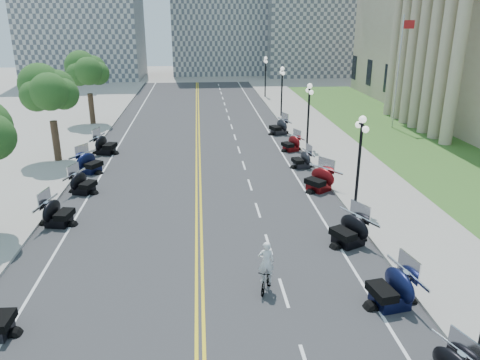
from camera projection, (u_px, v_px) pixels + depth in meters
name	position (u px, v px, depth m)	size (l,w,h in m)	color
ground	(199.00, 247.00, 21.32)	(160.00, 160.00, 0.00)	gray
road	(198.00, 176.00, 30.71)	(16.00, 90.00, 0.01)	#333335
centerline_yellow_a	(196.00, 176.00, 30.69)	(0.12, 90.00, 0.00)	yellow
centerline_yellow_b	(200.00, 176.00, 30.71)	(0.12, 90.00, 0.00)	yellow
edge_line_north	(294.00, 173.00, 31.23)	(0.12, 90.00, 0.00)	white
edge_line_south	(99.00, 179.00, 30.17)	(0.12, 90.00, 0.00)	white
lane_dash_5	(284.00, 292.00, 17.82)	(0.12, 2.00, 0.00)	white
lane_dash_6	(269.00, 244.00, 21.58)	(0.12, 2.00, 0.00)	white
lane_dash_7	(258.00, 210.00, 25.33)	(0.12, 2.00, 0.00)	white
lane_dash_8	(250.00, 185.00, 29.09)	(0.12, 2.00, 0.00)	white
lane_dash_9	(244.00, 165.00, 32.84)	(0.12, 2.00, 0.00)	white
lane_dash_10	(239.00, 150.00, 36.60)	(0.12, 2.00, 0.00)	white
lane_dash_11	(235.00, 137.00, 40.35)	(0.12, 2.00, 0.00)	white
lane_dash_12	(232.00, 127.00, 44.11)	(0.12, 2.00, 0.00)	white
lane_dash_13	(229.00, 118.00, 47.86)	(0.12, 2.00, 0.00)	white
lane_dash_14	(227.00, 110.00, 51.62)	(0.12, 2.00, 0.00)	white
lane_dash_15	(225.00, 104.00, 55.37)	(0.12, 2.00, 0.00)	white
lane_dash_16	(223.00, 98.00, 59.13)	(0.12, 2.00, 0.00)	white
lane_dash_17	(221.00, 93.00, 62.88)	(0.12, 2.00, 0.00)	white
lane_dash_18	(220.00, 89.00, 66.64)	(0.12, 2.00, 0.00)	white
lane_dash_19	(219.00, 85.00, 70.39)	(0.12, 2.00, 0.00)	white
sidewalk_north	(354.00, 170.00, 31.55)	(5.00, 90.00, 0.15)	#9E9991
sidewalk_south	(33.00, 180.00, 29.81)	(5.00, 90.00, 0.15)	#9E9991
lawn	(405.00, 139.00, 39.65)	(9.00, 60.00, 0.10)	#356023
distant_block_c	(323.00, 8.00, 80.47)	(20.00, 14.00, 22.00)	gray
street_lamp_2	(359.00, 162.00, 24.92)	(0.50, 1.20, 4.90)	black
street_lamp_3	(308.00, 116.00, 36.18)	(0.50, 1.20, 4.90)	black
street_lamp_4	(282.00, 92.00, 47.44)	(0.50, 1.20, 4.90)	black
street_lamp_5	(265.00, 77.00, 58.71)	(0.50, 1.20, 4.90)	black
flagpole	(398.00, 74.00, 41.79)	(1.10, 0.20, 10.00)	silver
tree_3	(50.00, 96.00, 32.05)	(4.80, 4.80, 9.20)	#235619
tree_4	(88.00, 75.00, 43.31)	(4.80, 4.80, 9.20)	#235619
motorcycle_n_4	(391.00, 286.00, 16.83)	(2.23, 2.23, 1.56)	black
motorcycle_n_5	(349.00, 229.00, 21.35)	(2.20, 2.20, 1.54)	black
motorcycle_n_7	(319.00, 178.00, 27.94)	(2.19, 2.19, 1.53)	#590A0C
motorcycle_n_8	(302.00, 159.00, 32.18)	(1.85, 1.85, 1.29)	black
motorcycle_n_9	(291.00, 143.00, 36.16)	(1.88, 1.88, 1.32)	#590A0C
motorcycle_n_10	(279.00, 126.00, 41.15)	(2.14, 2.14, 1.49)	black
motorcycle_s_6	(58.00, 211.00, 23.35)	(2.10, 2.10, 1.47)	black
motorcycle_s_7	(83.00, 182.00, 27.55)	(2.00, 2.00, 1.40)	black
motorcycle_s_8	(90.00, 162.00, 31.14)	(2.13, 2.13, 1.49)	black
motorcycle_s_9	(105.00, 144.00, 35.36)	(2.24, 2.24, 1.57)	black
bicycle	(266.00, 279.00, 17.88)	(0.45, 1.58, 0.95)	#A51414
cyclist_rider	(266.00, 248.00, 17.44)	(0.62, 0.41, 1.70)	white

